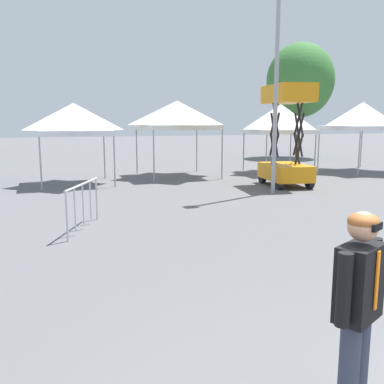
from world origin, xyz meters
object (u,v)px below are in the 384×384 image
scissor_lift (286,156)px  person_foreground (358,305)px  light_pole_near_lift (278,33)px  tree_behind_tents_left (300,81)px  canopy_tent_left_of_center (280,119)px  canopy_tent_behind_right (74,119)px  canopy_tent_behind_left (362,116)px  canopy_tent_far_left (177,115)px  crowd_barrier_by_lift (83,197)px

scissor_lift → person_foreground: (-6.57, -11.53, -0.13)m
person_foreground → light_pole_near_lift: (5.30, 10.27, 4.30)m
scissor_lift → tree_behind_tents_left: tree_behind_tents_left is taller
canopy_tent_left_of_center → canopy_tent_behind_right: bearing=-176.7°
canopy_tent_behind_left → person_foreground: canopy_tent_behind_left is taller
canopy_tent_behind_right → person_foreground: (0.98, -14.72, -1.50)m
scissor_lift → light_pole_near_lift: 4.53m
canopy_tent_behind_left → light_pole_near_lift: size_ratio=0.36×
light_pole_near_lift → canopy_tent_far_left: bearing=108.3°
canopy_tent_behind_left → tree_behind_tents_left: tree_behind_tents_left is taller
canopy_tent_behind_right → crowd_barrier_by_lift: 7.69m
person_foreground → crowd_barrier_by_lift: (-1.42, 7.25, -0.28)m
canopy_tent_behind_left → person_foreground: bearing=-131.2°
canopy_tent_left_of_center → crowd_barrier_by_lift: (-9.98, -8.03, -1.82)m
canopy_tent_far_left → scissor_lift: scissor_lift is taller
canopy_tent_behind_right → scissor_lift: size_ratio=0.83×
canopy_tent_behind_right → light_pole_near_lift: 8.19m
canopy_tent_behind_right → crowd_barrier_by_lift: canopy_tent_behind_right is taller
canopy_tent_behind_left → crowd_barrier_by_lift: 15.88m
canopy_tent_far_left → person_foreground: bearing=-102.7°
canopy_tent_behind_left → canopy_tent_behind_right: bearing=178.7°
light_pole_near_lift → crowd_barrier_by_lift: 8.68m
canopy_tent_behind_right → scissor_lift: (7.55, -3.20, -1.37)m
light_pole_near_lift → canopy_tent_left_of_center: bearing=56.9°
canopy_tent_far_left → crowd_barrier_by_lift: size_ratio=1.74×
canopy_tent_left_of_center → tree_behind_tents_left: size_ratio=0.43×
canopy_tent_behind_right → canopy_tent_behind_left: size_ratio=0.93×
canopy_tent_far_left → light_pole_near_lift: (1.77, -5.36, 2.60)m
person_foreground → tree_behind_tents_left: tree_behind_tents_left is taller
person_foreground → canopy_tent_behind_right: bearing=93.8°
light_pole_near_lift → crowd_barrier_by_lift: (-6.72, -3.02, -4.58)m
canopy_tent_left_of_center → tree_behind_tents_left: tree_behind_tents_left is taller
light_pole_near_lift → crowd_barrier_by_lift: light_pole_near_lift is taller
canopy_tent_behind_left → crowd_barrier_by_lift: (-14.04, -7.16, -1.96)m
canopy_tent_behind_right → canopy_tent_far_left: 4.60m
canopy_tent_behind_right → person_foreground: bearing=-86.2°
canopy_tent_behind_right → scissor_lift: scissor_lift is taller
canopy_tent_behind_right → canopy_tent_left_of_center: (9.54, 0.56, 0.03)m
canopy_tent_far_left → light_pole_near_lift: 6.22m
person_foreground → light_pole_near_lift: light_pole_near_lift is taller
canopy_tent_left_of_center → scissor_lift: 4.48m
canopy_tent_behind_left → crowd_barrier_by_lift: bearing=-153.0°
canopy_tent_far_left → person_foreground: 16.12m
canopy_tent_far_left → canopy_tent_behind_left: size_ratio=0.99×
canopy_tent_behind_right → person_foreground: 14.83m
canopy_tent_far_left → crowd_barrier_by_lift: (-4.95, -8.38, -1.98)m
scissor_lift → light_pole_near_lift: bearing=-135.3°
canopy_tent_left_of_center → tree_behind_tents_left: bearing=51.3°
person_foreground → tree_behind_tents_left: (14.51, 22.70, 4.15)m
canopy_tent_behind_right → canopy_tent_left_of_center: canopy_tent_left_of_center is taller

